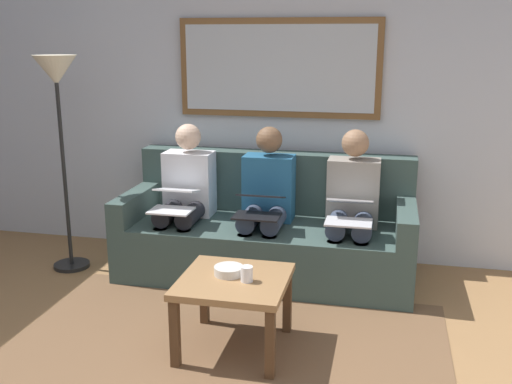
% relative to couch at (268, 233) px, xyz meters
% --- Properties ---
extents(wall_rear, '(6.00, 0.12, 2.60)m').
position_rel_couch_xyz_m(wall_rear, '(0.00, -0.48, 0.99)').
color(wall_rear, '#B7BCC6').
rests_on(wall_rear, ground_plane).
extents(area_rug, '(2.60, 1.80, 0.01)m').
position_rel_couch_xyz_m(area_rug, '(0.00, 1.27, -0.31)').
color(area_rug, brown).
rests_on(area_rug, ground_plane).
extents(couch, '(2.20, 0.90, 0.90)m').
position_rel_couch_xyz_m(couch, '(0.00, 0.00, 0.00)').
color(couch, '#384C47').
rests_on(couch, ground_plane).
extents(framed_mirror, '(1.61, 0.05, 0.77)m').
position_rel_couch_xyz_m(framed_mirror, '(0.00, -0.39, 1.24)').
color(framed_mirror, brown).
extents(coffee_table, '(0.62, 0.62, 0.45)m').
position_rel_couch_xyz_m(coffee_table, '(-0.05, 1.22, 0.07)').
color(coffee_table, olive).
rests_on(coffee_table, ground_plane).
extents(cup, '(0.07, 0.07, 0.09)m').
position_rel_couch_xyz_m(cup, '(-0.13, 1.25, 0.18)').
color(cup, silver).
rests_on(cup, coffee_table).
extents(bowl, '(0.17, 0.17, 0.05)m').
position_rel_couch_xyz_m(bowl, '(-0.01, 1.18, 0.16)').
color(bowl, beige).
rests_on(bowl, coffee_table).
extents(person_left, '(0.38, 0.58, 1.14)m').
position_rel_couch_xyz_m(person_left, '(-0.64, 0.07, 0.30)').
color(person_left, gray).
rests_on(person_left, couch).
extents(laptop_silver, '(0.32, 0.36, 0.16)m').
position_rel_couch_xyz_m(laptop_silver, '(-0.64, 0.31, 0.32)').
color(laptop_silver, silver).
extents(person_middle, '(0.38, 0.58, 1.14)m').
position_rel_couch_xyz_m(person_middle, '(0.00, 0.07, 0.30)').
color(person_middle, '#235B84').
rests_on(person_middle, couch).
extents(laptop_black, '(0.33, 0.35, 0.15)m').
position_rel_couch_xyz_m(laptop_black, '(0.00, 0.31, 0.32)').
color(laptop_black, black).
extents(person_right, '(0.38, 0.58, 1.14)m').
position_rel_couch_xyz_m(person_right, '(0.64, 0.07, 0.30)').
color(person_right, silver).
rests_on(person_right, couch).
extents(laptop_white, '(0.31, 0.36, 0.15)m').
position_rel_couch_xyz_m(laptop_white, '(0.64, 0.31, 0.32)').
color(laptop_white, white).
extents(standing_lamp, '(0.32, 0.32, 1.66)m').
position_rel_couch_xyz_m(standing_lamp, '(1.55, 0.27, 1.06)').
color(standing_lamp, black).
rests_on(standing_lamp, ground_plane).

